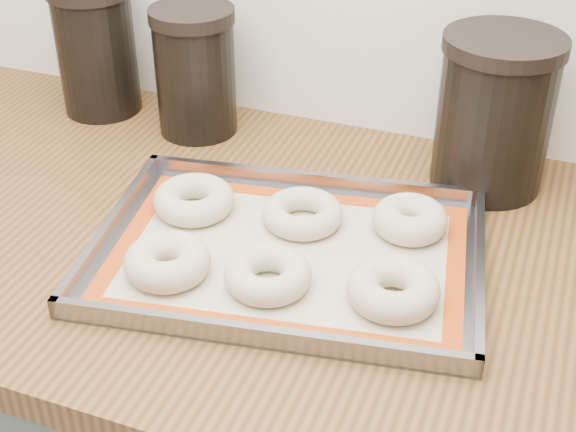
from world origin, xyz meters
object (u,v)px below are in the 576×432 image
at_px(bagel_front_mid, 268,275).
at_px(bagel_back_right, 410,219).
at_px(canister_left, 96,49).
at_px(canister_mid, 195,71).
at_px(baking_tray, 288,253).
at_px(bagel_back_left, 194,200).
at_px(bagel_front_left, 167,261).
at_px(bagel_front_right, 393,289).
at_px(bagel_back_mid, 303,213).
at_px(canister_right, 495,113).

relative_size(bagel_front_mid, bagel_back_right, 1.06).
bearing_deg(canister_left, canister_mid, -3.78).
bearing_deg(canister_mid, baking_tray, -46.86).
distance_m(baking_tray, bagel_back_left, 0.16).
xyz_separation_m(bagel_front_left, bagel_front_right, (0.26, 0.04, -0.00)).
xyz_separation_m(bagel_back_mid, canister_right, (0.20, 0.19, 0.09)).
xyz_separation_m(bagel_front_mid, bagel_front_right, (0.14, 0.02, 0.00)).
height_order(baking_tray, bagel_back_right, bagel_back_right).
bearing_deg(canister_left, baking_tray, -33.06).
height_order(bagel_back_right, canister_right, canister_right).
bearing_deg(bagel_front_mid, canister_left, 141.22).
distance_m(canister_left, canister_right, 0.62).
relative_size(bagel_front_left, bagel_back_left, 0.96).
xyz_separation_m(bagel_back_left, bagel_back_right, (0.27, 0.05, 0.00)).
relative_size(bagel_front_right, canister_left, 0.51).
xyz_separation_m(bagel_back_left, canister_mid, (-0.10, 0.22, 0.08)).
bearing_deg(bagel_front_left, bagel_front_right, 9.52).
bearing_deg(bagel_front_right, canister_right, 80.32).
distance_m(bagel_back_right, canister_mid, 0.42).
distance_m(bagel_front_left, canister_left, 0.49).
bearing_deg(canister_mid, bagel_front_left, -69.19).
xyz_separation_m(bagel_front_mid, canister_right, (0.19, 0.33, 0.09)).
xyz_separation_m(bagel_front_mid, bagel_back_right, (0.12, 0.16, 0.00)).
bearing_deg(bagel_back_right, bagel_front_left, -142.38).
xyz_separation_m(bagel_back_mid, canister_left, (-0.42, 0.21, 0.08)).
xyz_separation_m(bagel_back_left, canister_left, (-0.28, 0.23, 0.08)).
height_order(bagel_back_mid, canister_left, canister_left).
bearing_deg(bagel_back_mid, canister_mid, 140.87).
height_order(bagel_front_left, bagel_back_right, same).
height_order(bagel_front_right, bagel_back_mid, bagel_front_right).
relative_size(bagel_front_left, bagel_back_mid, 0.98).
relative_size(bagel_back_left, bagel_back_right, 1.12).
bearing_deg(bagel_back_mid, bagel_back_left, -171.24).
bearing_deg(canister_mid, bagel_back_left, -65.18).
xyz_separation_m(bagel_front_right, bagel_back_right, (-0.02, 0.14, 0.00)).
xyz_separation_m(bagel_front_left, canister_left, (-0.31, 0.37, 0.08)).
distance_m(baking_tray, bagel_front_right, 0.15).
xyz_separation_m(bagel_front_right, canister_right, (0.05, 0.31, 0.08)).
height_order(canister_left, canister_right, canister_right).
relative_size(bagel_front_left, bagel_front_right, 0.97).
bearing_deg(canister_right, bagel_back_left, -147.70).
relative_size(bagel_back_left, canister_right, 0.49).
bearing_deg(bagel_front_right, bagel_front_left, -170.48).
bearing_deg(bagel_back_right, canister_left, 161.99).
relative_size(bagel_front_mid, canister_left, 0.49).
relative_size(bagel_front_right, bagel_back_right, 1.10).
bearing_deg(bagel_back_mid, bagel_front_left, -125.25).
relative_size(baking_tray, canister_left, 2.48).
bearing_deg(canister_right, bagel_front_right, -99.68).
relative_size(bagel_back_mid, canister_left, 0.50).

